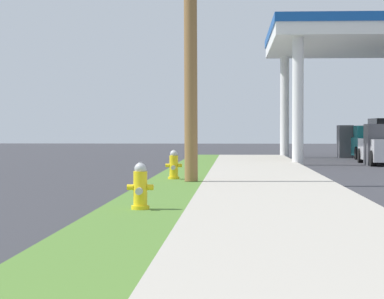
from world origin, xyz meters
The scene contains 3 objects.
fire_hydrant_second centered at (0.70, 11.93, 0.45)m, with size 0.42×0.38×0.74m.
fire_hydrant_third centered at (0.63, 19.79, 0.45)m, with size 0.42×0.37×0.74m.
car_teal_by_far_pump centered at (8.70, 38.55, 0.72)m, with size 1.96×4.51×1.57m.
Camera 1 is at (2.19, -0.74, 1.37)m, focal length 75.68 mm.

